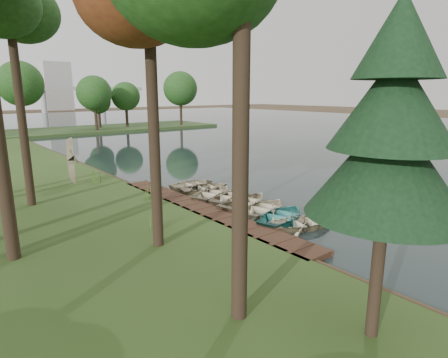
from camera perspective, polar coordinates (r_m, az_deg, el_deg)
ground at (r=21.79m, az=0.02°, el=-4.41°), size 300.00×300.00×0.00m
water at (r=56.62m, az=11.01°, el=6.16°), size 130.00×200.00×0.05m
boardwalk at (r=20.82m, az=-3.41°, el=-4.84°), size 1.60×16.00×0.30m
peninsula at (r=69.72m, az=-21.37°, el=6.92°), size 50.00×14.00×0.45m
far_trees at (r=68.50m, az=-24.50°, el=11.77°), size 45.60×5.60×8.80m
bridge at (r=138.51m, az=-29.06°, el=11.63°), size 95.90×4.00×8.60m
building_a at (r=162.02m, az=-24.18°, el=12.76°), size 10.00×8.00×18.00m
rowboat_0 at (r=18.79m, az=11.90°, el=-6.31°), size 3.94×3.34×0.69m
rowboat_1 at (r=19.53m, az=8.95°, el=-5.34°), size 4.27×3.58×0.76m
rowboat_2 at (r=20.75m, az=6.24°, el=-4.19°), size 4.10×3.39×0.74m
rowboat_3 at (r=21.77m, az=3.19°, el=-3.21°), size 4.40×3.57×0.80m
rowboat_4 at (r=22.85m, az=1.21°, el=-2.45°), size 4.44×3.84×0.77m
rowboat_5 at (r=23.59m, az=-1.55°, el=-2.00°), size 4.24×3.68×0.73m
rowboat_6 at (r=24.98m, az=-2.85°, el=-1.17°), size 3.83×2.98×0.73m
rowboat_7 at (r=26.06m, az=-4.71°, el=-0.65°), size 3.50×2.61×0.69m
stored_rowboat at (r=27.72m, az=-21.83°, el=-0.21°), size 3.75×3.09×0.68m
tree_4 at (r=23.55m, az=-29.99°, el=21.51°), size 3.81×3.81×12.22m
pine_tree at (r=9.57m, az=24.12°, el=6.71°), size 3.80×3.80×8.42m
reeds_0 at (r=17.86m, az=-10.17°, el=-5.92°), size 0.60×0.60×0.98m
reeds_1 at (r=21.50m, az=-9.91°, el=-2.43°), size 0.60×0.60×1.14m
reeds_2 at (r=22.91m, az=-11.62°, el=-1.75°), size 0.60×0.60×0.99m
reeds_3 at (r=27.74m, az=-18.75°, el=0.44°), size 0.60×0.60×1.04m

